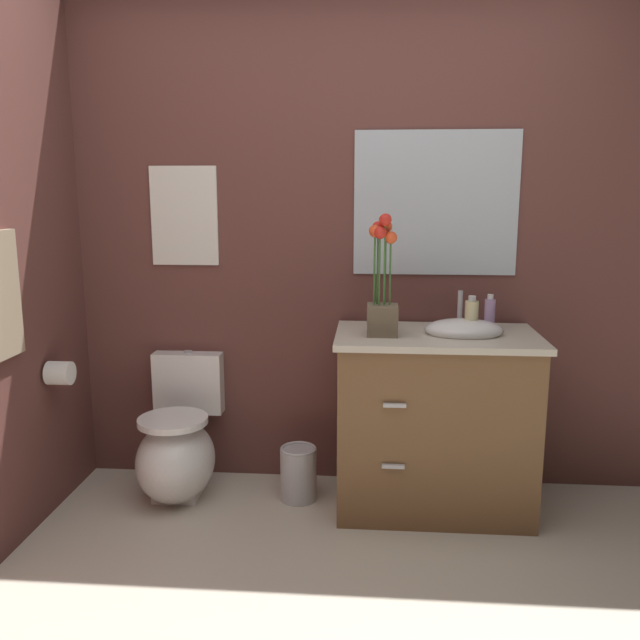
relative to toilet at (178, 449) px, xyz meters
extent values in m
cube|color=brown|center=(1.00, 0.30, 1.01)|extent=(4.22, 0.05, 2.50)
ellipsoid|color=white|center=(0.00, -0.05, -0.04)|extent=(0.38, 0.48, 0.40)
cube|color=white|center=(0.00, 0.00, -0.15)|extent=(0.22, 0.26, 0.18)
cube|color=white|center=(0.00, 0.24, 0.28)|extent=(0.36, 0.13, 0.32)
cylinder|color=white|center=(0.00, -0.07, 0.17)|extent=(0.34, 0.34, 0.03)
cylinder|color=#B7B7BC|center=(0.00, 0.24, 0.44)|extent=(0.04, 0.04, 0.02)
cube|color=brown|center=(1.26, -0.03, 0.17)|extent=(0.90, 0.52, 0.83)
cube|color=beige|center=(1.26, -0.03, 0.60)|extent=(0.94, 0.56, 0.03)
ellipsoid|color=white|center=(1.38, -0.03, 0.64)|extent=(0.36, 0.26, 0.10)
cylinder|color=#B7B7BC|center=(1.38, 0.13, 0.71)|extent=(0.02, 0.02, 0.18)
cube|color=#B7B7BC|center=(1.06, -0.30, 0.35)|extent=(0.10, 0.02, 0.02)
cube|color=#B7B7BC|center=(1.06, -0.30, 0.07)|extent=(0.10, 0.02, 0.02)
cube|color=brown|center=(1.00, -0.07, 0.69)|extent=(0.14, 0.14, 0.14)
cylinder|color=#386B2D|center=(1.04, -0.08, 0.91)|extent=(0.01, 0.01, 0.31)
sphere|color=#EA4C23|center=(1.04, -0.08, 1.06)|extent=(0.06, 0.06, 0.06)
cylinder|color=#386B2D|center=(1.01, -0.03, 0.93)|extent=(0.01, 0.01, 0.35)
sphere|color=#EA4C23|center=(1.01, -0.03, 1.11)|extent=(0.06, 0.06, 0.06)
cylinder|color=#386B2D|center=(0.98, -0.05, 0.93)|extent=(0.01, 0.01, 0.35)
sphere|color=red|center=(0.98, -0.05, 1.11)|extent=(0.06, 0.06, 0.06)
cylinder|color=#386B2D|center=(0.96, -0.07, 0.92)|extent=(0.01, 0.01, 0.33)
sphere|color=#EA4C23|center=(0.96, -0.07, 1.09)|extent=(0.06, 0.06, 0.06)
cylinder|color=#386B2D|center=(0.99, -0.09, 0.92)|extent=(0.01, 0.01, 0.33)
sphere|color=red|center=(0.99, -0.09, 1.08)|extent=(0.06, 0.06, 0.06)
cylinder|color=#386B2D|center=(1.01, -0.09, 0.95)|extent=(0.01, 0.01, 0.39)
sphere|color=red|center=(1.01, -0.09, 1.14)|extent=(0.06, 0.06, 0.06)
cylinder|color=#B28CBF|center=(1.52, 0.10, 0.69)|extent=(0.05, 0.05, 0.14)
cylinder|color=silver|center=(1.52, 0.10, 0.77)|extent=(0.03, 0.03, 0.02)
cylinder|color=beige|center=(1.41, -0.02, 0.69)|extent=(0.06, 0.06, 0.15)
cylinder|color=#B7B7BC|center=(1.41, -0.02, 0.78)|extent=(0.03, 0.03, 0.02)
cylinder|color=#B7B7BC|center=(0.61, -0.01, -0.11)|extent=(0.18, 0.18, 0.26)
torus|color=#B7B7BC|center=(0.61, -0.01, 0.02)|extent=(0.18, 0.18, 0.01)
cube|color=silver|center=(0.00, 0.27, 1.14)|extent=(0.34, 0.01, 0.50)
cube|color=#B2BCC6|center=(1.26, 0.27, 1.21)|extent=(0.80, 0.01, 0.70)
cylinder|color=white|center=(-0.49, -0.20, 0.44)|extent=(0.11, 0.11, 0.11)
camera|label=1|loc=(0.95, -3.05, 1.27)|focal=37.12mm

